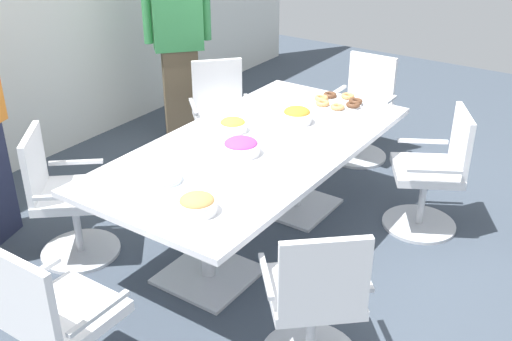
# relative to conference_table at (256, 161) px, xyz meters

# --- Properties ---
(ground_plane) EXTENTS (10.00, 10.00, 0.01)m
(ground_plane) POSITION_rel_conference_table_xyz_m (0.00, 0.00, -0.63)
(ground_plane) COLOR #3D4754
(back_wall) EXTENTS (8.00, 0.10, 2.80)m
(back_wall) POSITION_rel_conference_table_xyz_m (0.00, 2.40, 0.77)
(back_wall) COLOR silver
(back_wall) RESTS_ON ground
(conference_table) EXTENTS (2.40, 1.20, 0.75)m
(conference_table) POSITION_rel_conference_table_xyz_m (0.00, 0.00, 0.00)
(conference_table) COLOR silver
(conference_table) RESTS_ON ground
(office_chair_0) EXTENTS (0.55, 0.55, 0.91)m
(office_chair_0) POSITION_rel_conference_table_xyz_m (-1.70, -0.01, -0.22)
(office_chair_0) COLOR silver
(office_chair_0) RESTS_ON ground
(office_chair_1) EXTENTS (0.76, 0.76, 0.91)m
(office_chair_1) POSITION_rel_conference_table_xyz_m (-0.86, -0.95, -0.22)
(office_chair_1) COLOR silver
(office_chair_1) RESTS_ON ground
(office_chair_2) EXTENTS (0.74, 0.74, 0.91)m
(office_chair_2) POSITION_rel_conference_table_xyz_m (0.86, -0.95, -0.22)
(office_chair_2) COLOR silver
(office_chair_2) RESTS_ON ground
(office_chair_3) EXTENTS (0.55, 0.55, 0.91)m
(office_chair_3) POSITION_rel_conference_table_xyz_m (1.70, 0.01, -0.22)
(office_chair_3) COLOR silver
(office_chair_3) RESTS_ON ground
(office_chair_4) EXTENTS (0.76, 0.76, 0.91)m
(office_chair_4) POSITION_rel_conference_table_xyz_m (0.85, 0.95, -0.22)
(office_chair_4) COLOR silver
(office_chair_4) RESTS_ON ground
(office_chair_5) EXTENTS (0.76, 0.76, 0.91)m
(office_chair_5) POSITION_rel_conference_table_xyz_m (-0.87, 0.95, -0.22)
(office_chair_5) COLOR silver
(office_chair_5) RESTS_ON ground
(person_standing_2) EXTENTS (0.51, 0.47, 1.89)m
(person_standing_2) POSITION_rel_conference_table_xyz_m (1.06, 1.58, 0.37)
(person_standing_2) COLOR brown
(person_standing_2) RESTS_ON ground
(snack_bowl_chips_yellow) EXTENTS (0.20, 0.20, 0.09)m
(snack_bowl_chips_yellow) POSITION_rel_conference_table_xyz_m (0.09, 0.26, 0.17)
(snack_bowl_chips_yellow) COLOR white
(snack_bowl_chips_yellow) RESTS_ON conference_table
(snack_bowl_chips_orange) EXTENTS (0.22, 0.22, 0.12)m
(snack_bowl_chips_orange) POSITION_rel_conference_table_xyz_m (0.47, -0.03, 0.18)
(snack_bowl_chips_orange) COLOR white
(snack_bowl_chips_orange) RESTS_ON conference_table
(snack_bowl_candy_mix) EXTENTS (0.24, 0.24, 0.10)m
(snack_bowl_candy_mix) POSITION_rel_conference_table_xyz_m (-0.18, -0.01, 0.18)
(snack_bowl_candy_mix) COLOR white
(snack_bowl_candy_mix) RESTS_ON conference_table
(snack_bowl_cookies) EXTENTS (0.21, 0.21, 0.10)m
(snack_bowl_cookies) POSITION_rel_conference_table_xyz_m (-0.91, -0.24, 0.18)
(snack_bowl_cookies) COLOR white
(snack_bowl_cookies) RESTS_ON conference_table
(donut_platter) EXTENTS (0.37, 0.38, 0.04)m
(donut_platter) POSITION_rel_conference_table_xyz_m (0.98, -0.10, 0.14)
(donut_platter) COLOR white
(donut_platter) RESTS_ON conference_table
(plate_stack) EXTENTS (0.22, 0.22, 0.03)m
(plate_stack) POSITION_rel_conference_table_xyz_m (-0.74, 0.15, 0.14)
(plate_stack) COLOR white
(plate_stack) RESTS_ON conference_table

